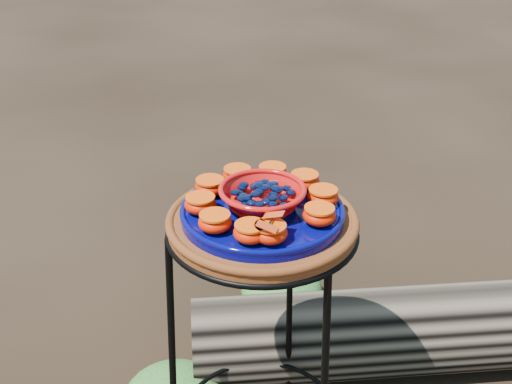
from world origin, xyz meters
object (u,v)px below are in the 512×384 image
(terracotta_saucer, at_px, (262,224))
(driftwood_log, at_px, (430,329))
(cobalt_plate, at_px, (262,213))
(plant_stand, at_px, (262,358))
(red_bowl, at_px, (262,198))

(terracotta_saucer, relative_size, driftwood_log, 0.28)
(cobalt_plate, bearing_deg, terracotta_saucer, 0.00)
(plant_stand, relative_size, red_bowl, 4.17)
(plant_stand, distance_m, red_bowl, 0.43)
(terracotta_saucer, xyz_separation_m, cobalt_plate, (0.00, 0.00, 0.03))
(terracotta_saucer, bearing_deg, driftwood_log, 56.20)
(cobalt_plate, xyz_separation_m, red_bowl, (0.00, 0.00, 0.03))
(red_bowl, height_order, driftwood_log, red_bowl)
(terracotta_saucer, distance_m, cobalt_plate, 0.03)
(cobalt_plate, height_order, driftwood_log, cobalt_plate)
(cobalt_plate, distance_m, driftwood_log, 0.87)
(plant_stand, distance_m, terracotta_saucer, 0.37)
(cobalt_plate, bearing_deg, red_bowl, 0.00)
(red_bowl, distance_m, driftwood_log, 0.90)
(terracotta_saucer, height_order, driftwood_log, terracotta_saucer)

